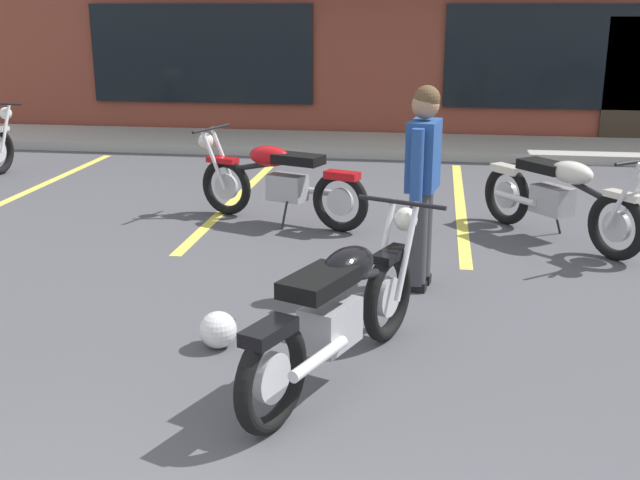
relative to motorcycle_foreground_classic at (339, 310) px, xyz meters
The scene contains 9 objects.
ground_plane 1.12m from the motorcycle_foreground_classic, 118.31° to the left, with size 80.00×80.00×0.00m, color #47474C.
sidewalk_kerb 8.28m from the motorcycle_foreground_classic, 93.36° to the left, with size 22.00×1.80×0.14m, color #A8A59E.
brick_storefront_building 12.42m from the motorcycle_foreground_classic, 92.24° to the left, with size 15.63×7.14×3.98m.
painted_stall_lines 4.70m from the motorcycle_foreground_classic, 95.94° to the left, with size 13.68×4.80×0.01m.
motorcycle_foreground_classic is the anchor object (origin of this frame).
motorcycle_black_cruiser 3.76m from the motorcycle_foreground_classic, 61.51° to the left, with size 1.52×1.76×0.98m.
motorcycle_green_cafe_racer 3.75m from the motorcycle_foreground_classic, 106.99° to the left, with size 2.02×1.04×0.98m.
person_in_black_shirt 1.88m from the motorcycle_foreground_classic, 75.36° to the left, with size 0.33×0.61×1.68m.
helmet_on_pavement 1.00m from the motorcycle_foreground_classic, 159.00° to the left, with size 0.26×0.26×0.26m.
Camera 1 is at (1.03, -1.83, 2.27)m, focal length 43.81 mm.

